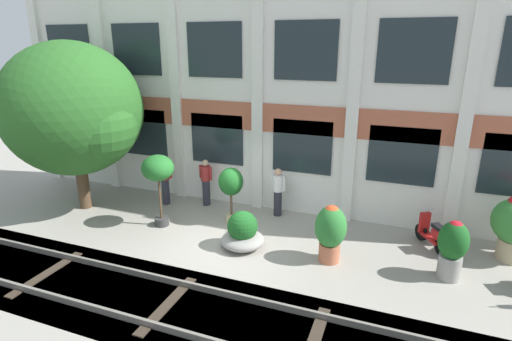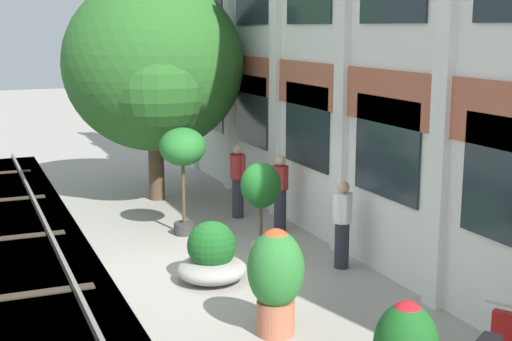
{
  "view_description": "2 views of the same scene",
  "coord_description": "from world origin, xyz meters",
  "views": [
    {
      "loc": [
        4.45,
        -9.19,
        5.38
      ],
      "look_at": [
        0.21,
        1.99,
        1.54
      ],
      "focal_mm": 28.0,
      "sensor_mm": 36.0,
      "label": 1
    },
    {
      "loc": [
        11.52,
        -3.89,
        4.25
      ],
      "look_at": [
        0.4,
        0.79,
        1.81
      ],
      "focal_mm": 50.0,
      "sensor_mm": 36.0,
      "label": 2
    }
  ],
  "objects": [
    {
      "name": "potted_plant_stone_basin",
      "position": [
        2.97,
        -0.0,
        0.88
      ],
      "size": [
        0.8,
        0.8,
        1.54
      ],
      "color": "#B76647",
      "rests_on": "ground"
    },
    {
      "name": "potted_plant_wide_bowl",
      "position": [
        0.62,
        -0.12,
        0.42
      ],
      "size": [
        1.2,
        1.2,
        1.05
      ],
      "color": "gray",
      "rests_on": "ground"
    },
    {
      "name": "apartment_facade",
      "position": [
        0.0,
        2.96,
        4.38
      ],
      "size": [
        18.18,
        0.64,
        8.81
      ],
      "color": "silver",
      "rests_on": "ground"
    },
    {
      "name": "resident_near_plants",
      "position": [
        0.86,
        2.26,
        0.85
      ],
      "size": [
        0.52,
        0.34,
        1.59
      ],
      "rotation": [
        0.0,
        0.0,
        -1.83
      ],
      "color": "#282833",
      "rests_on": "ground"
    },
    {
      "name": "potted_plant_terracotta_small",
      "position": [
        -2.25,
        0.27,
        1.74
      ],
      "size": [
        0.95,
        0.95,
        2.24
      ],
      "color": "#333333",
      "rests_on": "ground"
    },
    {
      "name": "ground_plane",
      "position": [
        0.0,
        0.0,
        0.0
      ],
      "size": [
        80.0,
        80.0,
        0.0
      ],
      "primitive_type": "plane",
      "color": "#9E998E"
    },
    {
      "name": "broadleaf_tree",
      "position": [
        -5.48,
        0.56,
        3.25
      ],
      "size": [
        4.59,
        4.37,
        5.47
      ],
      "color": "#4C3826",
      "rests_on": "ground"
    },
    {
      "name": "potted_plant_tall_urn",
      "position": [
        -0.3,
        1.17,
        1.28
      ],
      "size": [
        0.75,
        0.75,
        1.8
      ],
      "color": "tan",
      "rests_on": "ground"
    },
    {
      "name": "resident_watching_tracks",
      "position": [
        -1.71,
        2.22,
        0.87
      ],
      "size": [
        0.52,
        0.34,
        1.62
      ],
      "rotation": [
        0.0,
        0.0,
        -1.77
      ],
      "color": "#282833",
      "rests_on": "ground"
    },
    {
      "name": "rail_tracks",
      "position": [
        -0.0,
        -3.07,
        -0.13
      ],
      "size": [
        25.82,
        2.8,
        0.43
      ],
      "color": "#423F3A",
      "rests_on": "ground"
    },
    {
      "name": "resident_by_doorway",
      "position": [
        -3.07,
        1.8,
        0.89
      ],
      "size": [
        0.52,
        0.34,
        1.66
      ],
      "rotation": [
        0.0,
        0.0,
        -1.31
      ],
      "color": "#282833",
      "rests_on": "ground"
    }
  ]
}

